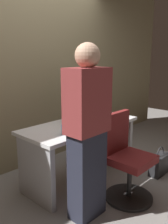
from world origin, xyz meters
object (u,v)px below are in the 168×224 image
at_px(monitor, 80,100).
at_px(cell_phone, 113,118).
at_px(keyboard, 85,124).
at_px(office_chair, 126,160).
at_px(mouse, 101,119).
at_px(desk, 81,140).
at_px(handbag, 159,164).
at_px(person_at_desk, 87,133).
at_px(book_stack, 98,111).
at_px(cup_near_keyboard, 65,130).

distance_m(monitor, cell_phone, 0.52).
distance_m(monitor, keyboard, 0.32).
distance_m(office_chair, mouse, 0.69).
relative_size(desk, office_chair, 1.60).
bearing_deg(cell_phone, handbag, -38.10).
distance_m(person_at_desk, book_stack, 1.24).
bearing_deg(desk, mouse, -16.09).
distance_m(person_at_desk, cup_near_keyboard, 0.40).
distance_m(office_chair, cup_near_keyboard, 0.74).
relative_size(desk, person_at_desk, 0.92).
relative_size(desk, mouse, 15.01).
bearing_deg(book_stack, keyboard, -155.71).
relative_size(person_at_desk, handbag, 4.34).
height_order(book_stack, cell_phone, book_stack).
distance_m(book_stack, handbag, 1.09).
relative_size(office_chair, mouse, 9.40).
height_order(desk, handbag, desk).
height_order(office_chair, cell_phone, office_chair).
distance_m(desk, mouse, 0.38).
bearing_deg(mouse, cup_near_keyboard, -173.55).
distance_m(cell_phone, handbag, 0.86).
bearing_deg(monitor, book_stack, 6.67).
relative_size(cup_near_keyboard, handbag, 0.26).
bearing_deg(mouse, keyboard, 177.46).
relative_size(desk, handbag, 3.97).
bearing_deg(handbag, cup_near_keyboard, 157.05).
xyz_separation_m(cell_phone, handbag, (0.31, -0.54, -0.59)).
xyz_separation_m(book_stack, handbag, (0.27, -0.84, -0.64)).
height_order(keyboard, cup_near_keyboard, cup_near_keyboard).
height_order(person_at_desk, handbag, person_at_desk).
xyz_separation_m(desk, mouse, (0.29, -0.08, 0.24)).
bearing_deg(monitor, cup_near_keyboard, -151.61).
bearing_deg(book_stack, desk, -162.48).
height_order(cup_near_keyboard, cell_phone, cup_near_keyboard).
distance_m(monitor, book_stack, 0.47).
relative_size(person_at_desk, book_stack, 7.95).
xyz_separation_m(office_chair, person_at_desk, (-0.52, 0.09, 0.41)).
xyz_separation_m(person_at_desk, mouse, (0.78, 0.47, -0.10)).
height_order(desk, cell_phone, cell_phone).
relative_size(monitor, keyboard, 1.26).
distance_m(desk, person_at_desk, 0.81).
bearing_deg(office_chair, mouse, 65.06).
relative_size(office_chair, handbag, 2.49).
relative_size(person_at_desk, cup_near_keyboard, 16.42).
relative_size(office_chair, person_at_desk, 0.57).
distance_m(mouse, handbag, 0.98).
relative_size(book_stack, cell_phone, 1.43).
bearing_deg(desk, monitor, 49.50).
xyz_separation_m(monitor, keyboard, (-0.10, -0.18, -0.25)).
relative_size(keyboard, handbag, 1.14).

